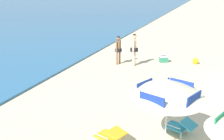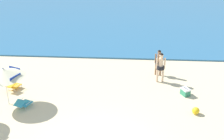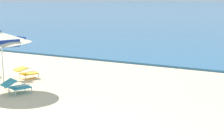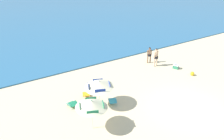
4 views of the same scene
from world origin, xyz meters
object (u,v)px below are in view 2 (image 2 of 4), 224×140
(lounge_chair_beside_umbrella, at_px, (23,103))
(cooler_box, at_px, (185,92))
(beach_umbrella_striped_main, at_px, (4,73))
(person_standing_beside, at_px, (159,61))
(beach_ball, at_px, (196,111))
(lounge_chair_facing_sea, at_px, (13,85))
(person_standing_near_shore, at_px, (161,65))

(lounge_chair_beside_umbrella, bearing_deg, cooler_box, 12.57)
(beach_umbrella_striped_main, relative_size, person_standing_beside, 1.70)
(beach_umbrella_striped_main, distance_m, beach_ball, 9.51)
(person_standing_beside, bearing_deg, beach_umbrella_striped_main, -153.47)
(beach_umbrella_striped_main, xyz_separation_m, beach_ball, (9.38, -0.31, -1.58))
(lounge_chair_beside_umbrella, relative_size, cooler_box, 1.68)
(lounge_chair_facing_sea, height_order, person_standing_near_shore, person_standing_near_shore)
(lounge_chair_beside_umbrella, bearing_deg, lounge_chair_facing_sea, 123.99)
(beach_umbrella_striped_main, bearing_deg, beach_ball, -1.87)
(beach_umbrella_striped_main, height_order, beach_ball, beach_umbrella_striped_main)
(lounge_chair_beside_umbrella, relative_size, person_standing_near_shore, 0.56)
(cooler_box, height_order, beach_ball, cooler_box)
(beach_ball, bearing_deg, cooler_box, 96.58)
(person_standing_beside, distance_m, beach_ball, 4.56)
(lounge_chair_beside_umbrella, height_order, lounge_chair_facing_sea, lounge_chair_beside_umbrella)
(lounge_chair_facing_sea, xyz_separation_m, person_standing_beside, (8.20, 2.46, 0.67))
(lounge_chair_facing_sea, height_order, cooler_box, lounge_chair_facing_sea)
(person_standing_beside, xyz_separation_m, cooler_box, (1.29, -2.42, -0.75))
(lounge_chair_beside_umbrella, relative_size, beach_ball, 2.83)
(person_standing_near_shore, relative_size, person_standing_beside, 1.11)
(person_standing_beside, bearing_deg, person_standing_near_shore, -87.82)
(lounge_chair_beside_umbrella, distance_m, cooler_box, 8.47)
(person_standing_beside, relative_size, beach_ball, 4.60)
(person_standing_beside, relative_size, cooler_box, 2.73)
(cooler_box, relative_size, beach_ball, 1.68)
(beach_umbrella_striped_main, height_order, lounge_chair_beside_umbrella, beach_umbrella_striped_main)
(person_standing_beside, xyz_separation_m, beach_ball, (1.50, -4.24, -0.77))
(beach_umbrella_striped_main, distance_m, person_standing_beside, 8.84)
(person_standing_near_shore, xyz_separation_m, cooler_box, (1.25, -1.49, -0.85))
(beach_umbrella_striped_main, height_order, cooler_box, beach_umbrella_striped_main)
(beach_ball, bearing_deg, person_standing_beside, 109.45)
(beach_umbrella_striped_main, distance_m, person_standing_near_shore, 8.50)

